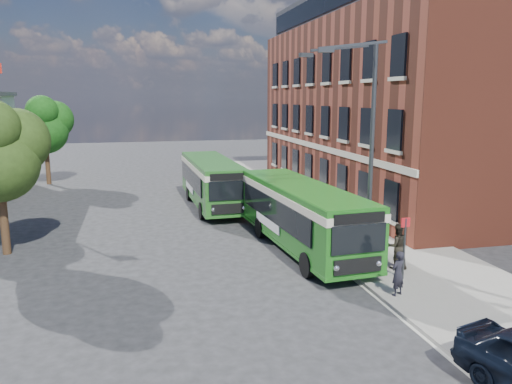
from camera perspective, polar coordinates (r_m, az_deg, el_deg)
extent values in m
plane|color=#252527|center=(21.82, -2.34, -7.68)|extent=(120.00, 120.00, 0.00)
cube|color=gray|center=(31.12, 7.49, -1.99)|extent=(6.00, 48.00, 0.15)
cube|color=beige|center=(30.19, 2.07, -2.43)|extent=(0.12, 48.00, 0.01)
cube|color=maroon|center=(36.98, 15.77, 8.98)|extent=(12.00, 26.00, 12.00)
cube|color=beige|center=(34.60, 6.76, 5.23)|extent=(0.12, 26.00, 0.35)
cube|color=black|center=(37.48, 16.36, 19.89)|extent=(10.80, 24.80, 2.20)
cube|color=black|center=(35.20, 8.12, 20.82)|extent=(0.08, 24.00, 1.40)
cylinder|color=#37393C|center=(21.56, 12.54, -7.75)|extent=(0.44, 0.44, 0.30)
cylinder|color=#37393C|center=(20.62, 13.04, 3.80)|extent=(0.18, 0.18, 9.00)
cube|color=#37393C|center=(19.50, 11.02, 16.16)|extent=(2.58, 0.46, 0.37)
cube|color=#37393C|center=(20.59, 9.59, 15.91)|extent=(2.58, 0.46, 0.37)
cube|color=#37393C|center=(18.56, 8.02, 15.76)|extent=(0.55, 0.22, 0.16)
cube|color=#37393C|center=(20.58, 5.74, 15.31)|extent=(0.55, 0.22, 0.16)
cylinder|color=#37393C|center=(19.57, 16.56, -6.48)|extent=(0.08, 0.08, 2.50)
cube|color=red|center=(19.28, 16.74, -3.35)|extent=(0.35, 0.04, 0.35)
cube|color=#1D6519|center=(22.80, 5.19, -2.27)|extent=(3.25, 10.62, 2.45)
cube|color=#1D6519|center=(23.12, 5.14, -5.35)|extent=(3.29, 10.66, 0.14)
cube|color=black|center=(22.59, 1.91, -2.03)|extent=(0.70, 8.65, 1.10)
cube|color=black|center=(23.55, 7.79, -1.59)|extent=(0.70, 8.65, 1.10)
cube|color=beige|center=(22.63, 5.23, -0.23)|extent=(3.31, 10.68, 0.32)
cube|color=#1D6519|center=(22.56, 5.24, 0.66)|extent=(3.14, 10.51, 0.12)
cube|color=black|center=(18.18, 11.65, -5.27)|extent=(2.15, 0.23, 1.05)
cube|color=black|center=(17.98, 11.76, -2.98)|extent=(2.00, 0.22, 0.38)
cube|color=black|center=(18.47, 11.55, -8.26)|extent=(1.90, 0.22, 0.55)
sphere|color=silver|center=(18.10, 9.14, -8.58)|extent=(0.26, 0.26, 0.26)
sphere|color=silver|center=(18.90, 13.80, -7.92)|extent=(0.26, 0.26, 0.26)
cube|color=black|center=(27.58, 0.97, 0.54)|extent=(2.00, 0.22, 0.90)
cube|color=white|center=(23.41, 1.30, -3.46)|extent=(0.27, 3.19, 0.45)
cylinder|color=black|center=(19.67, 5.86, -8.28)|extent=(0.35, 1.02, 1.00)
cylinder|color=black|center=(20.68, 11.87, -7.51)|extent=(0.35, 1.02, 1.00)
cylinder|color=black|center=(24.92, 0.48, -4.11)|extent=(0.35, 1.02, 1.00)
cylinder|color=black|center=(25.72, 5.45, -3.69)|extent=(0.35, 1.02, 1.00)
cube|color=#266421|center=(31.91, -5.10, 1.49)|extent=(2.80, 10.28, 2.45)
cube|color=#266421|center=(32.14, -5.06, -0.75)|extent=(2.84, 10.32, 0.14)
cube|color=black|center=(31.99, -7.45, 1.69)|extent=(0.33, 8.41, 1.10)
cube|color=black|center=(32.42, -2.97, 1.89)|extent=(0.33, 8.41, 1.10)
cube|color=beige|center=(31.79, -5.12, 2.96)|extent=(2.86, 10.35, 0.32)
cube|color=#266421|center=(31.74, -5.13, 3.60)|extent=(2.70, 10.18, 0.12)
cube|color=black|center=(26.91, -3.17, 0.16)|extent=(2.15, 0.14, 1.05)
cube|color=black|center=(26.77, -3.18, 1.73)|extent=(2.00, 0.14, 0.38)
cube|color=black|center=(27.10, -3.14, -1.93)|extent=(1.90, 0.14, 0.55)
sphere|color=silver|center=(26.96, -4.92, -2.02)|extent=(0.26, 0.26, 0.26)
sphere|color=silver|center=(27.31, -1.41, -1.82)|extent=(0.26, 0.26, 0.26)
cube|color=black|center=(36.89, -6.52, 3.08)|extent=(2.00, 0.14, 0.90)
cube|color=white|center=(32.80, -7.61, 0.58)|extent=(0.13, 3.20, 0.45)
cylinder|color=black|center=(28.76, -6.18, -2.15)|extent=(0.31, 1.01, 1.00)
cylinder|color=black|center=(29.21, -1.64, -1.89)|extent=(0.31, 1.01, 1.00)
cylinder|color=black|center=(34.20, -7.67, -0.11)|extent=(0.31, 1.01, 1.00)
cylinder|color=black|center=(34.58, -3.83, 0.09)|extent=(0.31, 1.01, 1.00)
imported|color=black|center=(18.06, 15.91, -8.93)|extent=(0.68, 0.59, 1.58)
imported|color=black|center=(20.74, 15.81, -5.97)|extent=(1.00, 0.83, 1.85)
cylinder|color=#382614|center=(24.78, -26.83, -3.09)|extent=(0.36, 0.36, 2.93)
sphere|color=#293F14|center=(24.61, -25.74, 5.25)|extent=(2.93, 2.93, 2.93)
cylinder|color=#382614|center=(43.40, -22.70, 2.81)|extent=(0.36, 0.36, 3.02)
sphere|color=#154611|center=(43.15, -22.97, 6.41)|extent=(3.56, 3.56, 3.56)
sphere|color=#154611|center=(43.54, -22.04, 7.69)|extent=(3.02, 3.02, 3.02)
sphere|color=#154611|center=(42.75, -23.95, 7.04)|extent=(2.74, 2.74, 2.74)
sphere|color=#154611|center=(42.41, -23.27, 8.46)|extent=(2.47, 2.47, 2.47)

